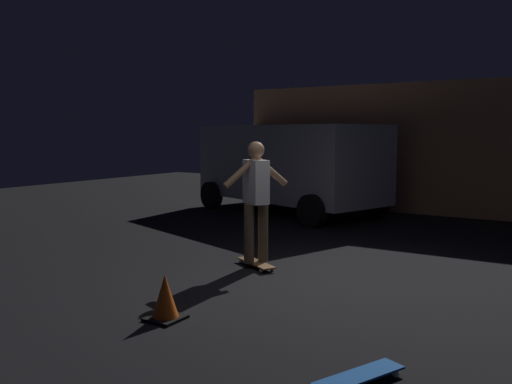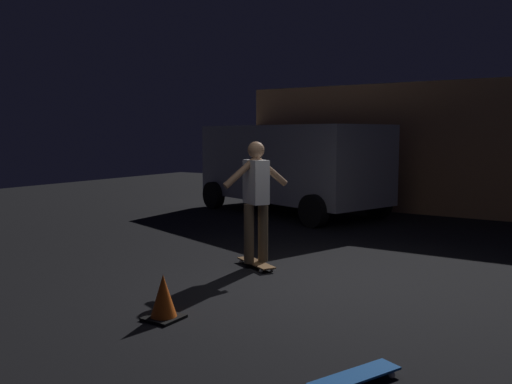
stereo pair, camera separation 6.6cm
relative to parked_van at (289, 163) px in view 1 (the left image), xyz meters
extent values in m
plane|color=black|center=(3.13, -5.24, -1.16)|extent=(28.00, 28.00, 0.00)
cube|color=tan|center=(2.71, 3.46, 0.34)|extent=(9.05, 4.22, 3.01)
cube|color=#B2B2B7|center=(0.01, 0.00, 0.02)|extent=(4.97, 3.28, 1.70)
cube|color=black|center=(-2.15, 0.73, 0.37)|extent=(0.62, 1.67, 0.64)
cylinder|color=black|center=(-1.97, -0.38, -0.83)|extent=(0.70, 0.42, 0.66)
cylinder|color=black|center=(-1.33, 1.50, -0.83)|extent=(0.70, 0.42, 0.66)
cylinder|color=black|center=(1.35, -1.50, -0.83)|extent=(0.70, 0.42, 0.66)
cylinder|color=black|center=(1.99, 0.37, -0.83)|extent=(0.70, 0.42, 0.66)
cube|color=olive|center=(2.09, -4.76, -1.10)|extent=(0.78, 0.56, 0.02)
sphere|color=silver|center=(2.39, -4.84, -1.13)|extent=(0.05, 0.05, 0.05)
sphere|color=silver|center=(2.31, -4.98, -1.13)|extent=(0.05, 0.05, 0.05)
sphere|color=silver|center=(1.87, -4.54, -1.13)|extent=(0.05, 0.05, 0.05)
sphere|color=silver|center=(1.79, -4.69, -1.13)|extent=(0.05, 0.05, 0.05)
cube|color=#1959B2|center=(4.59, -7.31, -1.10)|extent=(0.50, 0.79, 0.02)
sphere|color=silver|center=(4.79, -7.07, -1.13)|extent=(0.05, 0.05, 0.05)
sphere|color=silver|center=(4.64, -7.00, -1.13)|extent=(0.05, 0.05, 0.05)
cylinder|color=brown|center=(2.14, -4.67, -0.68)|extent=(0.14, 0.14, 0.82)
cylinder|color=brown|center=(2.04, -4.86, -0.68)|extent=(0.14, 0.14, 0.82)
cube|color=white|center=(2.09, -4.76, 0.03)|extent=(0.44, 0.38, 0.60)
sphere|color=#936B4C|center=(2.09, -4.76, 0.46)|extent=(0.23, 0.23, 0.23)
cylinder|color=#936B4C|center=(2.20, -4.57, 0.18)|extent=(0.34, 0.52, 0.46)
cylinder|color=#936B4C|center=(1.98, -4.95, 0.18)|extent=(0.34, 0.52, 0.46)
cube|color=black|center=(2.45, -7.03, -1.15)|extent=(0.34, 0.34, 0.03)
cone|color=#EA5914|center=(2.45, -7.03, -0.93)|extent=(0.28, 0.28, 0.46)
camera|label=1|loc=(5.96, -10.94, 0.69)|focal=37.62mm
camera|label=2|loc=(6.02, -10.90, 0.69)|focal=37.62mm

